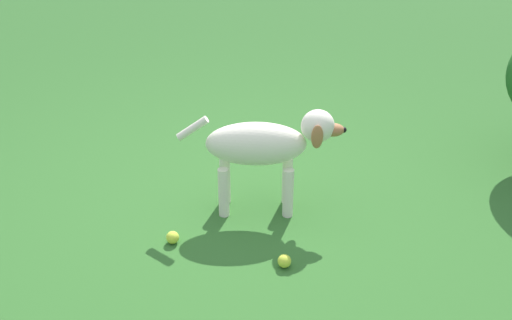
{
  "coord_description": "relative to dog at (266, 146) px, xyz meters",
  "views": [
    {
      "loc": [
        -0.96,
        2.49,
        1.79
      ],
      "look_at": [
        -0.07,
        -0.06,
        0.31
      ],
      "focal_mm": 40.26,
      "sensor_mm": 36.0,
      "label": 1
    }
  ],
  "objects": [
    {
      "name": "dog",
      "position": [
        0.0,
        0.0,
        0.0
      ],
      "size": [
        0.86,
        0.39,
        0.6
      ],
      "rotation": [
        0.0,
        0.0,
        3.46
      ],
      "color": "silver",
      "rests_on": "ground"
    },
    {
      "name": "ground",
      "position": [
        0.12,
        0.08,
        -0.4
      ],
      "size": [
        14.0,
        14.0,
        0.0
      ],
      "primitive_type": "plane",
      "color": "#2D6026"
    },
    {
      "name": "tennis_ball_0",
      "position": [
        0.35,
        0.46,
        -0.37
      ],
      "size": [
        0.07,
        0.07,
        0.07
      ],
      "primitive_type": "sphere",
      "color": "#C8DD3C",
      "rests_on": "ground"
    },
    {
      "name": "tennis_ball_1",
      "position": [
        -0.25,
        0.45,
        -0.37
      ],
      "size": [
        0.07,
        0.07,
        0.07
      ],
      "primitive_type": "sphere",
      "color": "#BFD239",
      "rests_on": "ground"
    }
  ]
}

